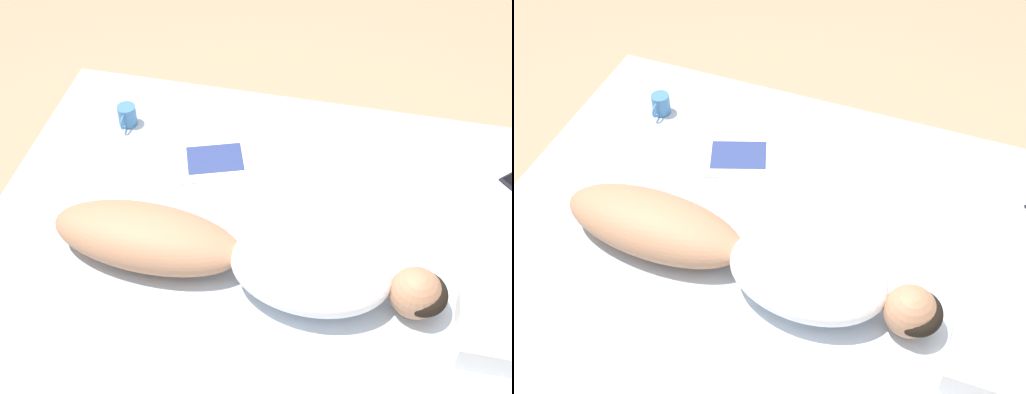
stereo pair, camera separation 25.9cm
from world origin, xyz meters
The scene contains 5 objects.
ground_plane centered at (0.00, 0.00, 0.00)m, with size 12.00×12.00×0.00m, color #9E8466.
bed centered at (0.00, 0.00, 0.25)m, with size 1.71×2.16×0.50m.
person centered at (0.14, -0.05, 0.60)m, with size 0.37×1.35×0.20m.
open_magazine centered at (-0.49, -0.35, 0.50)m, with size 0.56×0.46×0.01m.
coffee_mug centered at (-0.51, -0.72, 0.55)m, with size 0.11×0.08×0.09m.
Camera 1 is at (1.56, 0.28, 2.45)m, focal length 50.00 mm.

